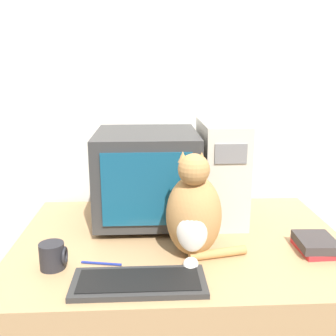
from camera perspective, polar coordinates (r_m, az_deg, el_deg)
The scene contains 9 objects.
wall_back at distance 1.98m, azimuth 0.69°, elevation 9.28°, with size 7.00×0.05×2.50m.
desk at distance 1.79m, azimuth 1.76°, elevation -21.39°, with size 1.30×0.93×0.77m.
crt_monitor at distance 1.71m, azimuth -3.08°, elevation -1.09°, with size 0.43×0.45×0.40m.
computer_tower at distance 1.76m, azimuth 7.68°, elevation -0.39°, with size 0.18×0.39×0.43m.
keyboard at distance 1.29m, azimuth -4.23°, elevation -16.22°, with size 0.42×0.18×0.02m.
cat at distance 1.41m, azimuth 3.80°, elevation -6.55°, with size 0.31×0.27×0.39m.
book_stack at distance 1.58m, azimuth 20.71°, elevation -10.35°, with size 0.15×0.17×0.05m.
pen at distance 1.42m, azimuth -9.64°, elevation -13.50°, with size 0.14×0.04×0.01m.
mug at distance 1.42m, azimuth -16.36°, elevation -12.15°, with size 0.09×0.08×0.09m.
Camera 1 is at (-0.13, -0.98, 1.44)m, focal length 42.00 mm.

